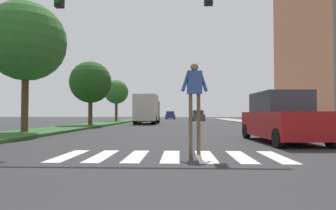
% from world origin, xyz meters
% --- Properties ---
extents(ground_plane, '(140.00, 140.00, 0.00)m').
position_xyz_m(ground_plane, '(0.00, 30.00, 0.00)').
color(ground_plane, '#2D2D30').
extents(crosswalk, '(5.85, 2.20, 0.01)m').
position_xyz_m(crosswalk, '(0.00, 6.54, 0.00)').
color(crosswalk, silver).
rests_on(crosswalk, ground_plane).
extents(median_strip, '(3.21, 64.00, 0.15)m').
position_xyz_m(median_strip, '(-7.87, 28.00, 0.07)').
color(median_strip, '#2D5B28').
rests_on(median_strip, ground_plane).
extents(tree_mid, '(4.24, 4.24, 6.99)m').
position_xyz_m(tree_mid, '(-8.05, 14.05, 5.00)').
color(tree_mid, '#4C3823').
rests_on(tree_mid, median_strip).
extents(tree_far, '(3.61, 3.61, 5.51)m').
position_xyz_m(tree_far, '(-7.50, 23.59, 3.84)').
color(tree_far, '#4C3823').
rests_on(tree_far, median_strip).
extents(tree_distant, '(3.22, 3.22, 5.53)m').
position_xyz_m(tree_distant, '(-8.29, 37.34, 4.04)').
color(tree_distant, '#4C3823').
rests_on(tree_distant, median_strip).
extents(sidewalk_right, '(3.00, 64.00, 0.15)m').
position_xyz_m(sidewalk_right, '(8.85, 28.00, 0.07)').
color(sidewalk_right, '#9E9991').
rests_on(sidewalk_right, ground_plane).
extents(traffic_light_gantry, '(9.22, 0.30, 6.00)m').
position_xyz_m(traffic_light_gantry, '(-3.84, 8.46, 4.37)').
color(traffic_light_gantry, gold).
rests_on(traffic_light_gantry, median_strip).
extents(street_lamp_right, '(1.02, 0.24, 7.50)m').
position_xyz_m(street_lamp_right, '(8.26, 14.27, 4.59)').
color(street_lamp_right, slate).
rests_on(street_lamp_right, sidewalk_right).
extents(pedestrian_performer, '(0.75, 0.30, 2.49)m').
position_xyz_m(pedestrian_performer, '(0.64, 6.84, 1.66)').
color(pedestrian_performer, brown).
rests_on(pedestrian_performer, ground_plane).
extents(suv_crossing, '(2.16, 4.68, 1.97)m').
position_xyz_m(suv_crossing, '(4.20, 10.44, 0.93)').
color(suv_crossing, maroon).
rests_on(suv_crossing, ground_plane).
extents(sedan_midblock, '(2.02, 4.23, 1.69)m').
position_xyz_m(sedan_midblock, '(-3.63, 31.73, 0.78)').
color(sedan_midblock, silver).
rests_on(sedan_midblock, ground_plane).
extents(sedan_distant, '(2.02, 4.36, 1.67)m').
position_xyz_m(sedan_distant, '(3.16, 44.96, 0.78)').
color(sedan_distant, '#474C51').
rests_on(sedan_distant, ground_plane).
extents(sedan_far_horizon, '(2.00, 4.55, 1.63)m').
position_xyz_m(sedan_far_horizon, '(-1.65, 58.44, 0.76)').
color(sedan_far_horizon, navy).
rests_on(sedan_far_horizon, ground_plane).
extents(truck_box_delivery, '(2.40, 6.20, 3.10)m').
position_xyz_m(truck_box_delivery, '(-3.31, 30.30, 1.63)').
color(truck_box_delivery, black).
rests_on(truck_box_delivery, ground_plane).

